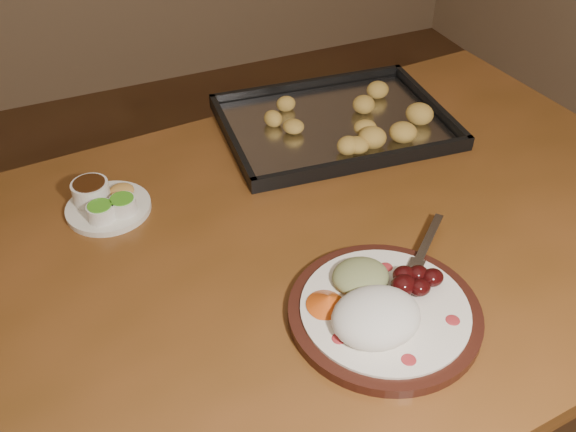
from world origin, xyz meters
name	(u,v)px	position (x,y,z in m)	size (l,w,h in m)	color
dining_table	(295,284)	(0.20, -0.12, 0.65)	(1.57, 1.02, 0.75)	brown
dinner_plate	(380,308)	(0.25, -0.32, 0.77)	(0.34, 0.29, 0.07)	#33140E
condiment_saucer	(105,202)	(-0.07, 0.10, 0.77)	(0.15, 0.15, 0.05)	white
baking_tray	(334,121)	(0.43, 0.19, 0.77)	(0.49, 0.38, 0.05)	black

